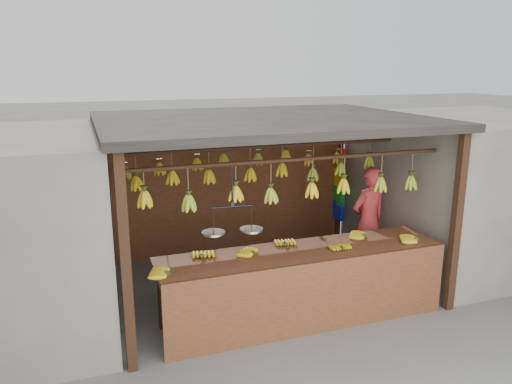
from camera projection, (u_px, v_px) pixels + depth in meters
name	position (u px, v px, depth m)	size (l,w,h in m)	color
ground	(263.00, 284.00, 7.20)	(80.00, 80.00, 0.00)	#5B5B57
stall	(255.00, 145.00, 7.01)	(4.30, 3.30, 2.40)	black
neighbor_right	(471.00, 187.00, 8.08)	(3.00, 3.00, 2.30)	slate
counter	(306.00, 270.00, 5.92)	(3.55, 0.80, 0.96)	#5B301B
hanging_bananas	(263.00, 174.00, 6.79)	(3.59, 2.25, 0.40)	gold
balance_scale	(233.00, 228.00, 5.73)	(0.71, 0.30, 0.81)	black
vendor	(368.00, 221.00, 7.37)	(0.60, 0.39, 1.65)	#BF3333
bag_bundles	(339.00, 186.00, 8.81)	(0.08, 0.26, 1.30)	red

